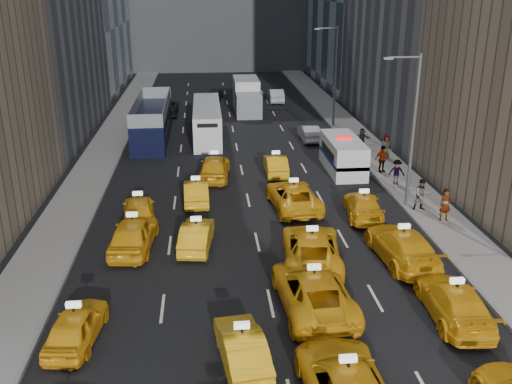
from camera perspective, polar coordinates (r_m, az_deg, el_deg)
ground at (r=22.71m, az=2.06°, el=-13.66°), size 160.00×160.00×0.00m
sidewalk_west at (r=46.14m, az=-15.04°, el=3.80°), size 3.00×90.00×0.15m
sidewalk_east at (r=47.27m, az=10.97°, el=4.53°), size 3.00×90.00×0.15m
curb_west at (r=45.91m, az=-13.25°, el=3.90°), size 0.15×90.00×0.18m
curb_east at (r=46.88m, az=9.26°, el=4.52°), size 0.15×90.00×0.18m
streetlight_near at (r=33.71m, az=15.30°, el=6.32°), size 2.15×0.22×9.00m
streetlight_far at (r=52.56m, az=7.84°, el=11.70°), size 2.15×0.22×9.00m
taxi_2 at (r=19.19m, az=9.02°, el=-18.47°), size 2.83×5.58×1.51m
taxi_4 at (r=22.74m, az=-17.54°, el=-12.63°), size 2.06×4.16×1.36m
taxi_5 at (r=20.65m, az=-1.41°, el=-15.26°), size 1.97×4.27×1.36m
taxi_6 at (r=23.80m, az=5.74°, el=-9.69°), size 3.05×6.07×1.65m
taxi_7 at (r=24.37m, az=19.20°, el=-10.32°), size 2.31×5.13×1.46m
taxi_8 at (r=29.19m, az=-12.16°, el=-4.11°), size 2.37×5.03×1.66m
taxi_9 at (r=28.93m, az=-5.97°, el=-4.31°), size 1.91×4.24×1.35m
taxi_10 at (r=27.27m, az=5.57°, el=-5.60°), size 3.34×6.05×1.60m
taxi_11 at (r=28.26m, az=14.42°, el=-5.22°), size 2.63×5.67×1.60m
taxi_12 at (r=32.44m, az=-11.64°, el=-1.71°), size 2.20×4.45×1.46m
taxi_13 at (r=34.70m, az=-6.01°, el=-0.00°), size 1.56×4.17×1.36m
taxi_14 at (r=33.72m, az=3.76°, el=-0.39°), size 3.02×5.73×1.54m
taxi_15 at (r=33.03m, az=10.67°, el=-1.34°), size 2.43×4.82×1.34m
taxi_16 at (r=38.81m, az=-4.15°, el=2.51°), size 2.39×4.98×1.64m
taxi_17 at (r=39.68m, az=1.99°, el=2.74°), size 1.50×4.14×1.35m
nypd_van at (r=40.74m, az=8.69°, el=3.66°), size 2.55×5.94×2.50m
double_decker at (r=49.23m, az=-10.33°, el=7.12°), size 3.39×11.74×3.37m
city_bus at (r=49.44m, az=-4.93°, el=7.08°), size 3.60×10.98×2.79m
box_truck at (r=58.82m, az=-0.93°, el=9.55°), size 3.03×7.41×3.31m
misc_car_0 at (r=48.46m, az=5.33°, el=5.93°), size 1.45×4.04×1.33m
misc_car_1 at (r=58.38m, az=-9.06°, el=8.35°), size 2.54×5.48×1.52m
misc_car_2 at (r=67.31m, az=-0.57°, el=10.10°), size 2.17×4.68×1.32m
misc_car_3 at (r=65.49m, az=-4.12°, el=9.77°), size 2.00×4.07×1.34m
misc_car_4 at (r=64.16m, az=2.00°, el=9.64°), size 1.65×4.46×1.46m
pedestrian_0 at (r=33.17m, az=18.42°, el=-1.23°), size 0.69×0.47×1.86m
pedestrian_1 at (r=34.27m, az=16.26°, el=-0.28°), size 0.93×0.55×1.87m
pedestrian_2 at (r=38.27m, az=13.89°, el=1.95°), size 1.16×0.68×1.68m
pedestrian_3 at (r=40.50m, az=12.50°, el=3.25°), size 1.21×0.81×1.90m
pedestrian_4 at (r=43.85m, az=12.86°, el=4.47°), size 0.89×0.50×1.80m
pedestrian_5 at (r=46.37m, az=10.54°, el=5.33°), size 1.48×0.90×1.54m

